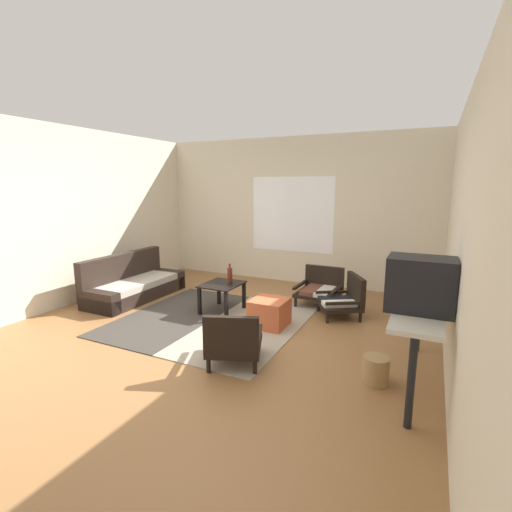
{
  "coord_description": "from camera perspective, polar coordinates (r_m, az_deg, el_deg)",
  "views": [
    {
      "loc": [
        2.37,
        -3.49,
        1.82
      ],
      "look_at": [
        0.38,
        0.65,
        0.94
      ],
      "focal_mm": 25.78,
      "sensor_mm": 36.0,
      "label": 1
    }
  ],
  "objects": [
    {
      "name": "armchair_by_window",
      "position": [
        5.84,
        9.94,
        -4.85
      ],
      "size": [
        0.65,
        0.65,
        0.56
      ],
      "color": "black",
      "rests_on": "ground"
    },
    {
      "name": "crt_television",
      "position": [
        3.35,
        24.11,
        -4.01
      ],
      "size": [
        0.53,
        0.37,
        0.45
      ],
      "color": "black",
      "rests_on": "console_shelf"
    },
    {
      "name": "side_wall_left",
      "position": [
        6.32,
        -27.4,
        5.4
      ],
      "size": [
        0.12,
        6.6,
        2.7
      ],
      "primitive_type": "cube",
      "color": "beige",
      "rests_on": "ground"
    },
    {
      "name": "couch",
      "position": [
        6.38,
        -18.53,
        -4.26
      ],
      "size": [
        0.71,
        1.71,
        0.72
      ],
      "color": "black",
      "rests_on": "ground"
    },
    {
      "name": "glass_bottle",
      "position": [
        5.38,
        -4.07,
        -2.89
      ],
      "size": [
        0.07,
        0.07,
        0.28
      ],
      "color": "#5B2319",
      "rests_on": "coffee_table"
    },
    {
      "name": "coffee_table",
      "position": [
        5.37,
        -5.28,
        -5.17
      ],
      "size": [
        0.52,
        0.61,
        0.43
      ],
      "color": "black",
      "rests_on": "ground"
    },
    {
      "name": "console_shelf",
      "position": [
        3.68,
        23.91,
        -7.84
      ],
      "size": [
        0.4,
        1.6,
        0.78
      ],
      "color": "beige",
      "rests_on": "ground"
    },
    {
      "name": "wicker_basket",
      "position": [
        3.75,
        18.07,
        -16.45
      ],
      "size": [
        0.24,
        0.24,
        0.26
      ],
      "primitive_type": "cylinder",
      "color": "#9E7A4C",
      "rests_on": "ground"
    },
    {
      "name": "armchair_corner",
      "position": [
        5.34,
        13.58,
        -6.42
      ],
      "size": [
        0.75,
        0.77,
        0.59
      ],
      "color": "black",
      "rests_on": "ground"
    },
    {
      "name": "ottoman_orange",
      "position": [
        4.86,
        2.08,
        -8.82
      ],
      "size": [
        0.45,
        0.45,
        0.36
      ],
      "primitive_type": "cube",
      "rotation": [
        0.0,
        0.0,
        0.0
      ],
      "color": "#BC5633",
      "rests_on": "ground"
    },
    {
      "name": "armchair_striped_foreground",
      "position": [
        3.85,
        -3.47,
        -13.01
      ],
      "size": [
        0.72,
        0.76,
        0.59
      ],
      "color": "black",
      "rests_on": "ground"
    },
    {
      "name": "ground_plane",
      "position": [
        4.6,
        -8.04,
        -12.56
      ],
      "size": [
        7.8,
        7.8,
        0.0
      ],
      "primitive_type": "plane",
      "color": "olive"
    },
    {
      "name": "area_rug",
      "position": [
        5.13,
        -6.94,
        -9.91
      ],
      "size": [
        2.37,
        2.36,
        0.01
      ],
      "color": "#38332D",
      "rests_on": "ground"
    },
    {
      "name": "side_wall_right",
      "position": [
        3.83,
        29.77,
        2.4
      ],
      "size": [
        0.12,
        6.6,
        2.7
      ],
      "primitive_type": "cube",
      "color": "beige",
      "rests_on": "ground"
    },
    {
      "name": "clay_vase",
      "position": [
        3.91,
        24.29,
        -3.86
      ],
      "size": [
        0.21,
        0.21,
        0.27
      ],
      "color": "#935B38",
      "rests_on": "console_shelf"
    },
    {
      "name": "far_wall_with_window",
      "position": [
        6.98,
        5.78,
        6.95
      ],
      "size": [
        5.6,
        0.13,
        2.7
      ],
      "color": "beige",
      "rests_on": "ground"
    }
  ]
}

